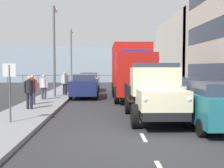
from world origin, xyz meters
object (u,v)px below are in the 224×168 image
(lorry_cargo_red, at_px, (131,69))
(pedestrian_in_dark_coat, at_px, (44,85))
(truck_vintage_cream, at_px, (155,93))
(car_teal_kerbside_near, at_px, (213,105))
(car_white_kerbside_1, at_px, (178,92))
(pedestrian_by_lamp, at_px, (32,87))
(pedestrian_with_bag, at_px, (66,81))
(lamp_post_far, at_px, (71,52))
(car_navy_oppositeside_0, at_px, (85,86))
(pedestrian_couple_b, at_px, (29,90))
(pedestrian_couple_a, at_px, (65,81))
(car_maroon_kerbside_2, at_px, (157,85))
(street_sign, at_px, (10,82))
(car_silver_oppositeside_1, at_px, (89,81))
(lamp_post_promenade, at_px, (55,43))

(lorry_cargo_red, xyz_separation_m, pedestrian_in_dark_coat, (5.83, 1.56, -0.99))
(truck_vintage_cream, relative_size, car_teal_kerbside_near, 1.45)
(car_white_kerbside_1, xyz_separation_m, pedestrian_by_lamp, (8.01, -0.69, 0.23))
(pedestrian_with_bag, relative_size, lamp_post_far, 0.27)
(lorry_cargo_red, bearing_deg, car_navy_oppositeside_0, -12.22)
(pedestrian_couple_b, bearing_deg, truck_vintage_cream, 156.31)
(truck_vintage_cream, bearing_deg, pedestrian_couple_a, -62.40)
(car_maroon_kerbside_2, bearing_deg, pedestrian_by_lamp, 33.94)
(truck_vintage_cream, bearing_deg, car_maroon_kerbside_2, -101.07)
(pedestrian_by_lamp, bearing_deg, pedestrian_with_bag, -97.10)
(pedestrian_couple_b, bearing_deg, street_sign, 92.80)
(lorry_cargo_red, relative_size, car_maroon_kerbside_2, 2.14)
(car_maroon_kerbside_2, xyz_separation_m, pedestrian_in_dark_coat, (7.91, 2.87, 0.19))
(car_white_kerbside_1, distance_m, pedestrian_couple_b, 7.80)
(car_maroon_kerbside_2, distance_m, pedestrian_couple_a, 6.97)
(car_maroon_kerbside_2, height_order, street_sign, street_sign)
(truck_vintage_cream, distance_m, pedestrian_couple_b, 6.40)
(pedestrian_with_bag, xyz_separation_m, lamp_post_far, (0.44, -7.65, 2.71))
(pedestrian_couple_b, bearing_deg, car_navy_oppositeside_0, -109.87)
(car_teal_kerbside_near, bearing_deg, car_white_kerbside_1, -90.00)
(pedestrian_with_bag, height_order, lamp_post_far, lamp_post_far)
(car_navy_oppositeside_0, xyz_separation_m, pedestrian_in_dark_coat, (2.49, 2.28, 0.19))
(car_white_kerbside_1, relative_size, pedestrian_with_bag, 2.62)
(pedestrian_couple_b, height_order, pedestrian_couple_a, pedestrian_couple_a)
(car_teal_kerbside_near, height_order, pedestrian_in_dark_coat, pedestrian_in_dark_coat)
(lamp_post_far, bearing_deg, car_white_kerbside_1, 115.81)
(car_maroon_kerbside_2, xyz_separation_m, pedestrian_with_bag, (7.11, -1.86, 0.21))
(truck_vintage_cream, distance_m, lorry_cargo_red, 8.33)
(pedestrian_couple_b, height_order, pedestrian_with_bag, pedestrian_couple_b)
(car_navy_oppositeside_0, xyz_separation_m, lamp_post_far, (2.13, -10.10, 2.92))
(car_silver_oppositeside_1, xyz_separation_m, lamp_post_promenade, (2.12, 5.96, 3.07))
(truck_vintage_cream, height_order, car_navy_oppositeside_0, truck_vintage_cream)
(car_maroon_kerbside_2, height_order, lamp_post_far, lamp_post_far)
(pedestrian_couple_a, xyz_separation_m, lamp_post_far, (0.58, -9.37, 2.63))
(car_navy_oppositeside_0, relative_size, pedestrian_couple_a, 2.45)
(car_teal_kerbside_near, xyz_separation_m, pedestrian_by_lamp, (8.01, -5.73, 0.23))
(car_teal_kerbside_near, distance_m, car_silver_oppositeside_1, 17.08)
(truck_vintage_cream, bearing_deg, pedestrian_in_dark_coat, -48.10)
(car_teal_kerbside_near, relative_size, lamp_post_promenade, 0.61)
(car_teal_kerbside_near, bearing_deg, pedestrian_in_dark_coat, -46.21)
(lorry_cargo_red, distance_m, pedestrian_couple_a, 5.18)
(car_teal_kerbside_near, relative_size, car_navy_oppositeside_0, 0.90)
(car_navy_oppositeside_0, xyz_separation_m, lamp_post_promenade, (2.12, 0.29, 3.07))
(car_navy_oppositeside_0, distance_m, lamp_post_far, 10.73)
(car_maroon_kerbside_2, bearing_deg, pedestrian_in_dark_coat, 19.97)
(pedestrian_couple_b, height_order, lamp_post_promenade, lamp_post_promenade)
(lorry_cargo_red, distance_m, car_silver_oppositeside_1, 7.31)
(car_maroon_kerbside_2, bearing_deg, car_teal_kerbside_near, 90.00)
(truck_vintage_cream, xyz_separation_m, car_navy_oppositeside_0, (3.53, -9.00, -0.28))
(pedestrian_in_dark_coat, relative_size, lamp_post_promenade, 0.25)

